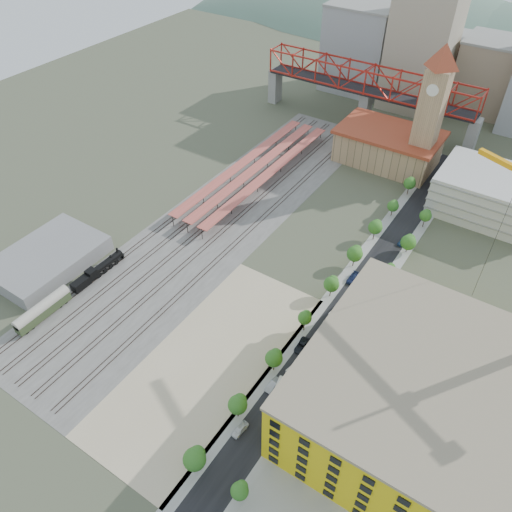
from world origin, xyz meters
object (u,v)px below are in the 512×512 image
Objects in this scene: clock_tower at (433,101)px; site_trailer_c at (322,337)px; locomotive at (100,269)px; site_trailer_a at (278,398)px; car_0 at (240,430)px; site_trailer_d at (342,310)px; site_trailer_b at (301,366)px; coach at (43,310)px; construction_building at (413,395)px.

site_trailer_c is (8.00, -90.20, -27.53)m from clock_tower.
locomotive is 1.96× the size of site_trailer_a.
locomotive reaches higher than car_0.
site_trailer_a is at bearing 79.92° from car_0.
site_trailer_c is 32.80m from car_0.
site_trailer_c is 1.87× the size of car_0.
clock_tower is 11.35× the size of car_0.
car_0 is at bearing -16.34° from locomotive.
locomotive reaches higher than site_trailer_d.
site_trailer_b reaches higher than car_0.
site_trailer_a is 1.18× the size of site_trailer_c.
coach reaches higher than site_trailer_d.
site_trailer_c is (0.00, 21.65, -0.22)m from site_trailer_a.
coach is at bearing -173.43° from car_0.
locomotive reaches higher than site_trailer_a.
site_trailer_a is at bearing -79.95° from site_trailer_d.
clock_tower is 126.09m from car_0.
locomotive reaches higher than site_trailer_b.
site_trailer_c is at bearing 77.51° from site_trailer_a.
clock_tower reaches higher than site_trailer_d.
site_trailer_d is 43.98m from car_0.
coach reaches higher than locomotive.
site_trailer_b reaches higher than site_trailer_c.
coach is at bearing -115.00° from clock_tower.
locomotive is 2.23× the size of site_trailer_d.
locomotive is at bearing -177.27° from construction_building.
clock_tower is 5.85× the size of site_trailer_d.
clock_tower is at bearing 105.83° from site_trailer_d.
site_trailer_b is 10.77m from site_trailer_c.
construction_building is at bearing -28.90° from site_trailer_d.
construction_building is 95.41m from coach.
coach is 67.20m from site_trailer_a.
coach reaches higher than site_trailer_a.
site_trailer_d is (0.00, 11.22, 0.05)m from site_trailer_c.
coach is 1.93× the size of site_trailer_c.
site_trailer_d is at bearing 141.05° from construction_building.
locomotive is at bearing -163.15° from site_trailer_b.
site_trailer_a is 2.21× the size of car_0.
clock_tower is at bearing 60.94° from locomotive.
site_trailer_a is 10.88m from site_trailer_b.
coach is 1.86× the size of site_trailer_d.
locomotive is at bearing -148.90° from site_trailer_d.
clock_tower is 5.13× the size of site_trailer_a.
site_trailer_a reaches higher than site_trailer_b.
site_trailer_c is (66.00, 14.18, -0.68)m from locomotive.
site_trailer_d is 1.94× the size of car_0.
construction_building is at bearing -71.22° from clock_tower.
clock_tower is 2.62× the size of locomotive.
site_trailer_a is 21.65m from site_trailer_c.
site_trailer_d is at bearing 103.89° from site_trailer_b.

